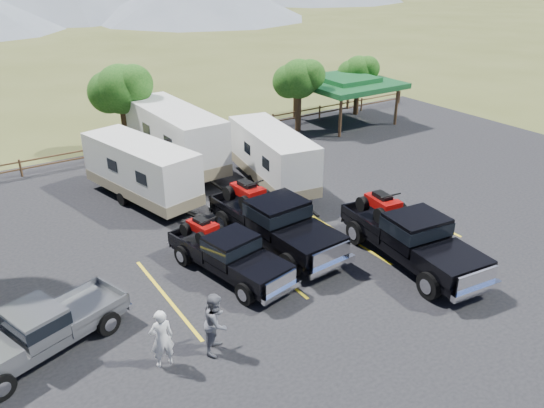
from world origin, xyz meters
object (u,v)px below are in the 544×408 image
pavilion (346,83)px  rig_left (228,252)px  trailer_center (175,138)px  trailer_left (141,171)px  trailer_right (272,157)px  rig_right (410,235)px  person_a (162,338)px  rig_center (273,220)px  pickup_silver (41,329)px  person_b (216,322)px

pavilion → rig_left: (-16.46, -12.81, -1.87)m
rig_left → trailer_center: trailer_center is taller
trailer_left → trailer_right: size_ratio=1.00×
pavilion → rig_right: (-10.25, -15.79, -1.68)m
trailer_left → person_a: trailer_left is taller
trailer_left → trailer_center: trailer_center is taller
rig_center → trailer_center: trailer_center is taller
rig_left → rig_right: bearing=-36.8°
trailer_right → person_a: trailer_right is taller
rig_left → person_a: (-3.90, -3.23, 0.06)m
pavilion → trailer_left: 17.45m
pavilion → rig_left: size_ratio=1.09×
trailer_left → pavilion: bearing=3.3°
rig_right → trailer_center: size_ratio=0.71×
trailer_center → pickup_silver: bearing=-130.6°
person_b → pavilion: bearing=-4.0°
rig_center → rig_right: bearing=-50.8°
rig_left → trailer_left: 7.89m
rig_left → trailer_center: size_ratio=0.59×
rig_center → trailer_center: bearing=84.8°
trailer_center → trailer_left: bearing=-137.0°
trailer_left → rig_left: bearing=-101.5°
pickup_silver → rig_center: bearing=81.4°
pickup_silver → person_a: person_a is taller
trailer_center → trailer_right: trailer_center is taller
pavilion → trailer_right: pavilion is taller
rig_center → rig_right: 5.31m
pavilion → rig_center: (-13.87, -11.90, -1.66)m
pavilion → rig_center: bearing=-139.4°
pavilion → trailer_center: size_ratio=0.64×
trailer_left → trailer_center: (3.07, 3.03, 0.25)m
trailer_center → person_b: trailer_center is taller
pavilion → trailer_center: 13.79m
rig_left → pavilion: bearing=26.7°
rig_left → trailer_right: size_ratio=0.68×
person_a → trailer_center: bearing=-110.7°
pavilion → trailer_right: 12.60m
rig_right → pickup_silver: bearing=176.5°
pavilion → rig_right: size_ratio=0.91×
rig_left → trailer_right: (5.91, 6.02, 0.63)m
trailer_left → person_b: bearing=-113.5°
trailer_center → trailer_right: bearing=-59.3°
pavilion → person_b: bearing=-139.0°
trailer_right → person_a: (-9.82, -9.26, -0.57)m
rig_center → trailer_left: size_ratio=0.83×
rig_left → pickup_silver: bearing=175.4°
pavilion → trailer_left: size_ratio=0.75×
pickup_silver → person_b: (4.30, -2.71, 0.15)m
trailer_left → person_b: size_ratio=4.28×
trailer_right → pavilion: bearing=42.1°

